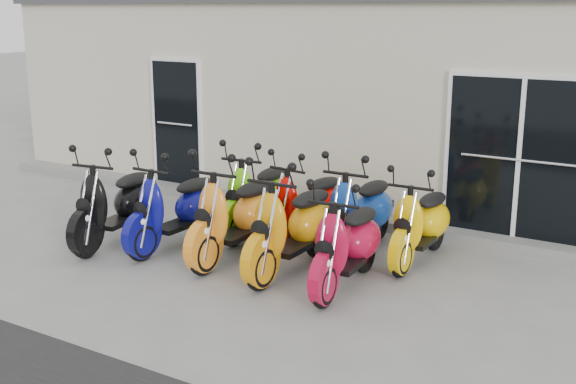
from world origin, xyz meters
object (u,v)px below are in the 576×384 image
(scooter_front_blue, at_px, (175,197))
(scooter_back_blue, at_px, (360,201))
(scooter_front_orange_a, at_px, (236,203))
(scooter_back_green, at_px, (258,185))
(scooter_back_yellow, at_px, (421,212))
(scooter_front_orange_b, at_px, (292,213))
(scooter_front_red, at_px, (347,232))
(scooter_back_red, at_px, (307,194))
(scooter_front_black, at_px, (115,192))

(scooter_front_blue, bearing_deg, scooter_back_blue, 27.85)
(scooter_front_orange_a, relative_size, scooter_back_blue, 1.05)
(scooter_back_green, relative_size, scooter_back_yellow, 1.08)
(scooter_back_blue, bearing_deg, scooter_front_orange_a, -140.94)
(scooter_front_blue, distance_m, scooter_back_yellow, 3.21)
(scooter_front_orange_b, distance_m, scooter_back_green, 1.62)
(scooter_front_orange_a, xyz_separation_m, scooter_front_red, (1.67, -0.17, -0.06))
(scooter_back_red, bearing_deg, scooter_front_blue, -131.93)
(scooter_front_orange_a, height_order, scooter_front_red, scooter_front_orange_a)
(scooter_back_red, height_order, scooter_back_yellow, scooter_back_red)
(scooter_back_red, bearing_deg, scooter_back_green, -167.74)
(scooter_back_red, bearing_deg, scooter_back_yellow, 8.69)
(scooter_back_red, relative_size, scooter_back_yellow, 1.02)
(scooter_front_orange_b, height_order, scooter_front_red, scooter_front_orange_b)
(scooter_front_red, bearing_deg, scooter_front_orange_b, 167.04)
(scooter_front_black, xyz_separation_m, scooter_back_green, (1.39, 1.36, -0.01))
(scooter_back_blue, relative_size, scooter_back_yellow, 1.08)
(scooter_back_blue, bearing_deg, scooter_front_black, -155.83)
(scooter_front_orange_a, distance_m, scooter_back_red, 1.15)
(scooter_front_black, distance_m, scooter_front_blue, 0.85)
(scooter_front_red, xyz_separation_m, scooter_back_yellow, (0.39, 1.26, -0.02))
(scooter_front_black, height_order, scooter_front_red, scooter_front_black)
(scooter_front_red, height_order, scooter_back_red, scooter_front_red)
(scooter_back_green, distance_m, scooter_back_red, 0.77)
(scooter_front_orange_b, height_order, scooter_back_blue, scooter_front_orange_b)
(scooter_front_red, bearing_deg, scooter_back_yellow, 68.35)
(scooter_back_green, bearing_deg, scooter_front_black, -139.79)
(scooter_front_black, bearing_deg, scooter_back_green, 35.67)
(scooter_back_green, distance_m, scooter_back_blue, 1.59)
(scooter_front_red, relative_size, scooter_back_green, 0.96)
(scooter_back_red, bearing_deg, scooter_front_orange_a, -102.76)
(scooter_front_red, distance_m, scooter_back_red, 1.77)
(scooter_front_blue, xyz_separation_m, scooter_front_orange_b, (1.81, 0.01, 0.05))
(scooter_front_black, height_order, scooter_front_orange_b, scooter_front_orange_b)
(scooter_back_blue, bearing_deg, scooter_back_green, 179.62)
(scooter_back_blue, bearing_deg, scooter_front_orange_b, -109.61)
(scooter_back_green, height_order, scooter_back_red, scooter_back_green)
(scooter_back_green, relative_size, scooter_back_blue, 1.00)
(scooter_front_orange_a, relative_size, scooter_back_yellow, 1.13)
(scooter_front_orange_a, bearing_deg, scooter_back_blue, 38.02)
(scooter_back_green, relative_size, scooter_back_red, 1.06)
(scooter_back_yellow, bearing_deg, scooter_back_red, -179.90)
(scooter_front_orange_b, bearing_deg, scooter_back_yellow, 43.85)
(scooter_back_green, distance_m, scooter_back_yellow, 2.41)
(scooter_front_orange_a, height_order, scooter_back_yellow, scooter_front_orange_a)
(scooter_back_yellow, bearing_deg, scooter_back_green, -178.77)
(scooter_back_green, bearing_deg, scooter_back_yellow, -2.53)
(scooter_front_black, relative_size, scooter_front_red, 1.06)
(scooter_front_black, distance_m, scooter_back_yellow, 4.06)
(scooter_front_black, distance_m, scooter_back_red, 2.58)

